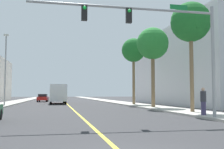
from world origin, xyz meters
The scene contains 14 objects.
ground centered at (0.00, 42.00, 0.00)m, with size 192.00×192.00×0.00m, color #2D2D30.
sidewalk_left centered at (-8.80, 42.00, 0.07)m, with size 3.28×168.00×0.15m, color #9E9B93.
sidewalk_right centered at (8.80, 42.00, 0.07)m, with size 3.28×168.00×0.15m, color #B2ADA3.
lane_marking_center centered at (0.00, 42.00, 0.00)m, with size 0.16×144.00×0.01m, color yellow.
building_right_near centered at (18.55, 29.59, 5.28)m, with size 11.14×26.66×10.56m, color silver.
traffic_signal_mast centered at (4.23, 8.75, 5.09)m, with size 10.94×0.36×6.68m.
street_lamp centered at (-7.66, 28.36, 4.87)m, with size 0.56×0.28×8.59m.
palm_near centered at (8.74, 13.60, 7.16)m, with size 3.16×3.16×8.67m.
palm_mid centered at (8.43, 21.40, 6.84)m, with size 3.42×3.42×8.49m.
palm_far centered at (8.59, 29.20, 7.35)m, with size 3.22×3.22×8.92m.
car_blue centered at (-1.23, 53.67, 0.72)m, with size 2.11×3.91×1.42m.
car_red centered at (-4.10, 47.63, 0.77)m, with size 2.02×4.65×1.48m.
delivery_truck centered at (-1.36, 36.63, 1.56)m, with size 2.52×8.42×2.90m.
pedestrian centered at (7.78, 10.35, 1.05)m, with size 0.38×0.38×1.79m.
Camera 1 is at (-1.68, -5.77, 1.54)m, focal length 43.30 mm.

